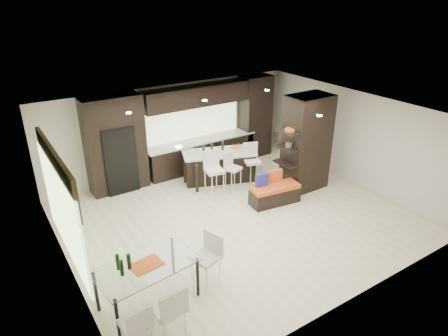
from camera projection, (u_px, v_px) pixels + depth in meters
ground at (237, 218)px, 10.03m from camera, size 8.00×8.00×0.00m
back_wall at (172, 129)px, 12.14m from camera, size 8.00×0.02×2.70m
left_wall at (63, 217)px, 7.49m from camera, size 0.02×7.00×2.70m
right_wall at (352, 138)px, 11.44m from camera, size 0.02×7.00×2.70m
ceiling at (239, 114)px, 8.90m from camera, size 8.00×7.00×0.02m
window_left at (62, 212)px, 7.66m from camera, size 0.04×3.20×1.90m
window_back at (190, 120)px, 12.32m from camera, size 3.40×0.04×1.20m
stone_accent at (56, 169)px, 7.30m from camera, size 0.08×3.00×0.80m
ceiling_spots at (232, 112)px, 9.10m from camera, size 4.00×3.00×0.02m
back_cabinetry at (192, 129)px, 12.13m from camera, size 6.80×0.68×2.70m
refrigerator at (117, 158)px, 11.08m from camera, size 0.90×0.68×1.90m
partition_column at (307, 143)px, 11.05m from camera, size 1.20×0.80×2.70m
kitchen_island at (219, 166)px, 11.86m from camera, size 2.29×1.58×0.88m
stool_left at (214, 178)px, 10.91m from camera, size 0.52×0.52×1.03m
stool_mid at (233, 175)px, 11.29m from camera, size 0.49×0.49×0.87m
stool_right at (252, 168)px, 11.57m from camera, size 0.55×0.55×0.99m
bench at (275, 194)px, 10.62m from camera, size 1.39×0.69×0.51m
floor_vase at (299, 173)px, 11.14m from camera, size 0.45×0.45×1.09m
dining_table at (148, 284)px, 7.17m from camera, size 1.87×1.20×0.85m
chair_near at (168, 311)px, 6.52m from camera, size 0.55×0.55×0.93m
chair_far at (136, 327)px, 6.30m from camera, size 0.48×0.48×0.82m
chair_end at (206, 260)px, 7.76m from camera, size 0.61×0.61×0.90m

